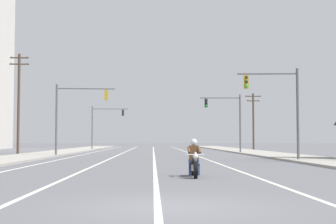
# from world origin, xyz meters

# --- Properties ---
(ground_plane) EXTENTS (400.00, 400.00, 0.00)m
(ground_plane) POSITION_xyz_m (0.00, 0.00, 0.00)
(ground_plane) COLOR #5B5B60
(lane_stripe_center) EXTENTS (0.16, 100.00, 0.01)m
(lane_stripe_center) POSITION_xyz_m (-0.30, 45.00, 0.00)
(lane_stripe_center) COLOR beige
(lane_stripe_center) RESTS_ON ground
(lane_stripe_left) EXTENTS (0.16, 100.00, 0.01)m
(lane_stripe_left) POSITION_xyz_m (-3.60, 45.00, 0.00)
(lane_stripe_left) COLOR beige
(lane_stripe_left) RESTS_ON ground
(lane_stripe_right) EXTENTS (0.16, 100.00, 0.01)m
(lane_stripe_right) POSITION_xyz_m (3.51, 45.00, 0.00)
(lane_stripe_right) COLOR beige
(lane_stripe_right) RESTS_ON ground
(lane_stripe_far_left) EXTENTS (0.16, 100.00, 0.01)m
(lane_stripe_far_left) POSITION_xyz_m (-7.07, 45.00, 0.00)
(lane_stripe_far_left) COLOR beige
(lane_stripe_far_left) RESTS_ON ground
(sidewalk_kerb_right) EXTENTS (4.40, 110.00, 0.14)m
(sidewalk_kerb_right) POSITION_xyz_m (10.57, 40.00, 0.07)
(sidewalk_kerb_right) COLOR #9E998E
(sidewalk_kerb_right) RESTS_ON ground
(sidewalk_kerb_left) EXTENTS (4.40, 110.00, 0.14)m
(sidewalk_kerb_left) POSITION_xyz_m (-10.57, 40.00, 0.07)
(sidewalk_kerb_left) COLOR #9E998E
(sidewalk_kerb_left) RESTS_ON ground
(motorcycle_with_rider) EXTENTS (0.70, 2.19, 1.46)m
(motorcycle_with_rider) POSITION_xyz_m (1.18, 8.54, 0.59)
(motorcycle_with_rider) COLOR black
(motorcycle_with_rider) RESTS_ON ground
(traffic_signal_near_right) EXTENTS (4.10, 0.42, 6.20)m
(traffic_signal_near_right) POSITION_xyz_m (8.13, 22.53, 4.05)
(traffic_signal_near_right) COLOR #56565B
(traffic_signal_near_right) RESTS_ON ground
(traffic_signal_near_left) EXTENTS (5.07, 0.54, 6.20)m
(traffic_signal_near_left) POSITION_xyz_m (-7.24, 32.82, 4.11)
(traffic_signal_near_left) COLOR #56565B
(traffic_signal_near_left) RESTS_ON ground
(traffic_signal_mid_right) EXTENTS (4.32, 0.37, 6.20)m
(traffic_signal_mid_right) POSITION_xyz_m (7.61, 42.06, 4.06)
(traffic_signal_mid_right) COLOR #56565B
(traffic_signal_mid_right) RESTS_ON ground
(traffic_signal_mid_left) EXTENTS (5.23, 0.42, 6.20)m
(traffic_signal_mid_left) POSITION_xyz_m (-7.56, 61.54, 4.12)
(traffic_signal_mid_left) COLOR #56565B
(traffic_signal_mid_left) RESTS_ON ground
(utility_pole_left_near) EXTENTS (1.95, 0.26, 10.12)m
(utility_pole_left_near) POSITION_xyz_m (-13.93, 40.26, 5.40)
(utility_pole_left_near) COLOR #4C3828
(utility_pole_left_near) RESTS_ON ground
(utility_pole_right_far) EXTENTS (2.26, 0.26, 8.00)m
(utility_pole_right_far) POSITION_xyz_m (13.87, 60.21, 4.34)
(utility_pole_right_far) COLOR #4C3828
(utility_pole_right_far) RESTS_ON ground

